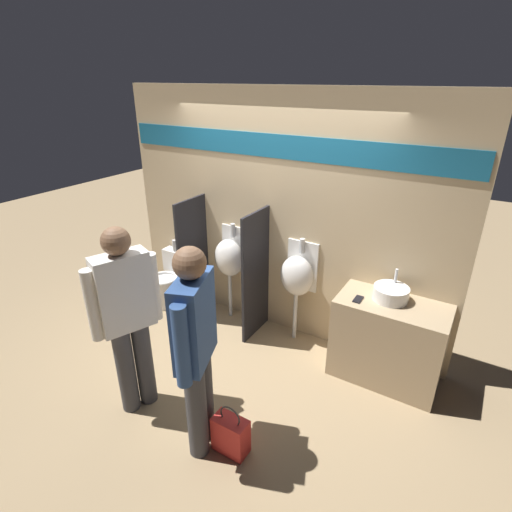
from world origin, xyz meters
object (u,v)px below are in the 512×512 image
urinal_near_counter (230,258)px  person_in_vest (127,315)px  toilet (168,282)px  sink_basin (391,293)px  shopping_bag (231,435)px  urinal_far (297,276)px  cell_phone (358,299)px  person_with_lanyard (196,346)px

urinal_near_counter → person_in_vest: size_ratio=0.69×
urinal_near_counter → toilet: size_ratio=1.46×
sink_basin → shopping_bag: (-0.75, -1.58, -0.75)m
urinal_far → toilet: bearing=-174.8°
person_in_vest → shopping_bag: size_ratio=3.83×
cell_phone → urinal_far: (-0.75, 0.24, -0.06)m
cell_phone → toilet: size_ratio=0.17×
toilet → person_with_lanyard: size_ratio=0.47×
urinal_far → person_with_lanyard: size_ratio=0.68×
sink_basin → cell_phone: 0.31m
sink_basin → urinal_near_counter: size_ratio=0.27×
urinal_far → person_with_lanyard: 1.73m
cell_phone → toilet: cell_phone is taller
shopping_bag → person_with_lanyard: bearing=-166.1°
urinal_far → toilet: 1.87m
cell_phone → person_in_vest: (-1.51, -1.43, 0.10)m
urinal_far → person_with_lanyard: bearing=-89.7°
urinal_near_counter → person_with_lanyard: person_with_lanyard is taller
urinal_far → person_with_lanyard: (0.01, -1.72, 0.17)m
urinal_far → person_in_vest: 1.85m
toilet → shopping_bag: 2.53m
cell_phone → urinal_near_counter: size_ratio=0.12×
cell_phone → person_with_lanyard: bearing=-116.8°
cell_phone → person_in_vest: bearing=-136.6°
cell_phone → person_in_vest: size_ratio=0.08×
person_with_lanyard → shopping_bag: size_ratio=3.88×
urinal_near_counter → shopping_bag: size_ratio=2.65×
urinal_near_counter → shopping_bag: bearing=-55.3°
toilet → sink_basin: bearing=1.7°
sink_basin → shopping_bag: bearing=-115.6°
cell_phone → shopping_bag: (-0.50, -1.41, -0.69)m
sink_basin → person_with_lanyard: 1.92m
shopping_bag → toilet: bearing=143.9°
urinal_far → shopping_bag: size_ratio=2.65×
urinal_near_counter → person_in_vest: person_in_vest is taller
shopping_bag → urinal_near_counter: bearing=124.7°
person_in_vest → urinal_near_counter: bearing=26.4°
cell_phone → toilet: 2.61m
toilet → person_in_vest: (1.03, -1.51, 0.67)m
urinal_far → sink_basin: bearing=-4.7°
toilet → person_in_vest: person_in_vest is taller
person_with_lanyard → cell_phone: bearing=-47.6°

